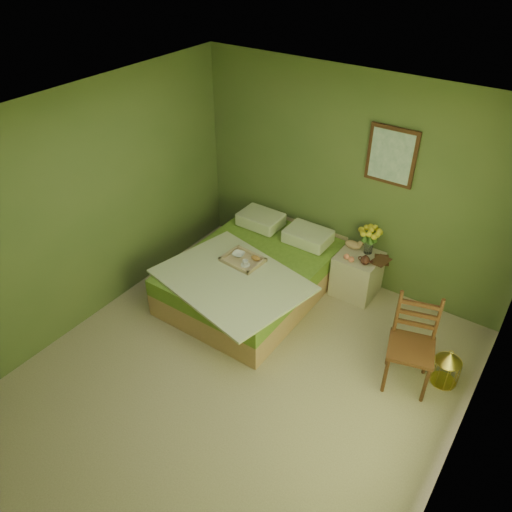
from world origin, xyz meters
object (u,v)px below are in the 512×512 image
Objects in this scene: nightstand at (358,269)px; chair at (416,338)px; bed at (255,271)px; birdcage at (447,368)px.

nightstand is 1.42m from chair.
bed is 1.25m from nightstand.
nightstand reaches higher than birdcage.
nightstand is at bearing 149.13° from birdcage.
bed is at bearing 177.42° from birdcage.
bed is 2.34× the size of nightstand.
bed is 2.32× the size of chair.
bed is 2.09m from chair.
chair is 0.51m from birdcage.
bed is at bearing -145.95° from nightstand.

